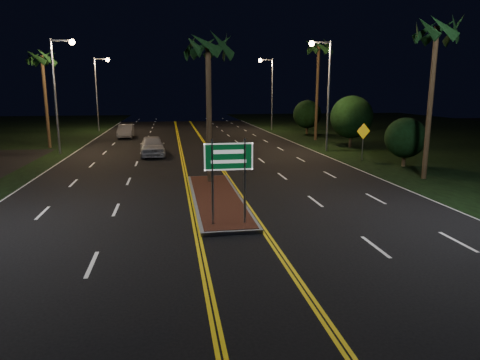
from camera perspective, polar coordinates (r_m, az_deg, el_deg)
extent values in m
plane|color=black|center=(13.60, 0.15, -9.98)|extent=(120.00, 120.00, 0.00)
cube|color=gray|center=(20.19, -3.10, -2.45)|extent=(2.25, 10.25, 0.15)
cube|color=#592819|center=(20.17, -3.11, -2.22)|extent=(2.00, 10.00, 0.02)
cylinder|color=gray|center=(15.68, -3.69, -0.35)|extent=(0.08, 0.08, 3.20)
cylinder|color=gray|center=(15.83, 0.64, -0.21)|extent=(0.08, 0.08, 3.20)
cube|color=#07471E|center=(15.57, -1.53, 3.14)|extent=(1.80, 0.04, 1.00)
cube|color=white|center=(15.55, -1.52, 3.13)|extent=(1.80, 0.01, 1.00)
cylinder|color=gray|center=(37.54, -23.41, 10.05)|extent=(0.18, 0.18, 9.00)
cube|color=gray|center=(37.54, -22.74, 16.78)|extent=(1.60, 0.12, 0.12)
sphere|color=#FFBD72|center=(37.37, -21.49, 16.74)|extent=(0.44, 0.44, 0.44)
cylinder|color=gray|center=(57.16, -18.59, 10.70)|extent=(0.18, 0.18, 9.00)
cube|color=gray|center=(57.16, -18.07, 15.10)|extent=(1.60, 0.12, 0.12)
sphere|color=#FFBD72|center=(57.05, -17.24, 15.06)|extent=(0.44, 0.44, 0.44)
cylinder|color=gray|center=(36.85, 11.71, 10.75)|extent=(0.18, 0.18, 9.00)
cube|color=gray|center=(36.77, 10.79, 17.58)|extent=(1.60, 0.12, 0.12)
sphere|color=#FFBD72|center=(36.50, 9.54, 17.51)|extent=(0.44, 0.44, 0.44)
cylinder|color=gray|center=(56.00, 4.31, 11.26)|extent=(0.18, 0.18, 9.00)
cube|color=gray|center=(55.95, 3.55, 15.72)|extent=(1.60, 0.12, 0.12)
sphere|color=#FFBD72|center=(55.77, 2.72, 15.64)|extent=(0.44, 0.44, 0.44)
cylinder|color=#382819|center=(23.08, -4.16, 8.58)|extent=(0.28, 0.28, 7.50)
cylinder|color=#382819|center=(41.87, -24.46, 9.37)|extent=(0.28, 0.28, 8.00)
cylinder|color=#382819|center=(26.78, 24.02, 9.12)|extent=(0.28, 0.28, 8.50)
cylinder|color=#382819|center=(44.98, 10.23, 11.28)|extent=(0.28, 0.28, 9.50)
cylinder|color=#382819|center=(31.04, 20.98, 2.53)|extent=(0.24, 0.24, 0.90)
sphere|color=black|center=(30.85, 21.19, 5.28)|extent=(2.70, 2.70, 2.70)
cylinder|color=#382819|center=(40.08, 14.49, 5.14)|extent=(0.24, 0.24, 1.26)
sphere|color=black|center=(39.90, 14.65, 8.13)|extent=(3.78, 3.78, 3.78)
cylinder|color=#382819|center=(51.18, 8.89, 6.65)|extent=(0.24, 0.24, 1.08)
sphere|color=black|center=(51.06, 8.96, 8.67)|extent=(3.24, 3.24, 3.24)
imported|color=#BABCC1|center=(34.38, -11.64, 4.70)|extent=(2.72, 5.67, 1.84)
imported|color=#989AA1|center=(48.49, -15.00, 6.47)|extent=(2.19, 5.04, 1.68)
cylinder|color=gray|center=(32.71, 16.04, 4.59)|extent=(0.07, 0.07, 2.36)
cube|color=#F4B50C|center=(32.59, 16.15, 6.27)|extent=(1.12, 0.28, 1.14)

